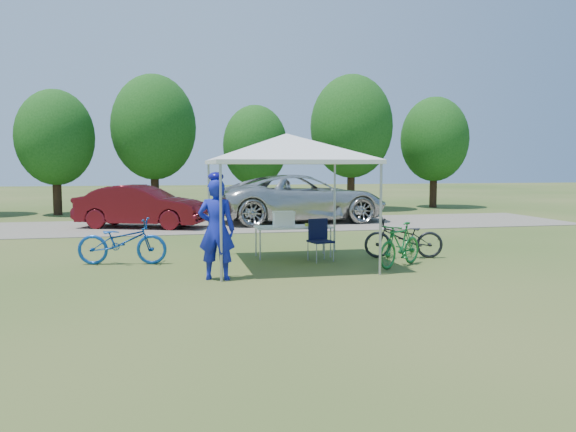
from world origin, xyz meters
The scene contains 14 objects.
ground centered at (0.00, 0.00, 0.00)m, with size 100.00×100.00×0.00m, color #2D5119.
gravel_strip centered at (0.00, 8.00, 0.01)m, with size 24.00×5.00×0.02m, color gray.
canopy centered at (0.00, 0.00, 2.65)m, with size 4.53×4.53×3.00m.
treeline centered at (-0.29, 14.05, 3.53)m, with size 24.89×4.28×6.30m.
folding_table centered at (0.35, 0.93, 0.66)m, with size 1.70×0.71×0.70m.
folding_chair centered at (0.81, 0.34, 0.54)m, with size 0.55×0.57×0.91m.
cooler centered at (0.13, 0.93, 0.87)m, with size 0.47×0.32×0.34m.
ice_cream_cup centered at (0.66, 0.88, 0.73)m, with size 0.08×0.08×0.06m, color #CEDF34.
cyclist centered at (-1.56, -1.30, 0.92)m, with size 0.67×0.44×1.84m, color #151FAC.
bike_blue centered at (-3.37, 0.71, 0.49)m, with size 0.64×1.85×0.97m, color #114499.
bike_green centered at (2.23, -0.76, 0.45)m, with size 0.43×1.51×0.91m, color #186F2C.
bike_dark centered at (2.74, 0.24, 0.46)m, with size 0.61×1.76×0.92m, color black.
minivan centered at (2.35, 8.49, 0.88)m, with size 2.87×6.22×1.73m, color beige.
sedan centered at (-3.29, 7.77, 0.72)m, with size 1.49×4.27×1.41m, color #570E14.
Camera 1 is at (-2.39, -11.41, 2.06)m, focal length 35.00 mm.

